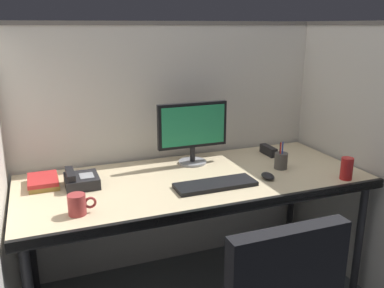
% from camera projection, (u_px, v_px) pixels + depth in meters
% --- Properties ---
extents(cubicle_partition_rear, '(2.21, 0.06, 1.57)m').
position_uv_depth(cubicle_partition_rear, '(170.00, 147.00, 2.65)').
color(cubicle_partition_rear, beige).
rests_on(cubicle_partition_rear, ground).
extents(cubicle_partition_right, '(0.06, 1.41, 1.57)m').
position_uv_depth(cubicle_partition_right, '(352.00, 154.00, 2.50)').
color(cubicle_partition_right, beige).
rests_on(cubicle_partition_right, ground).
extents(desk, '(1.90, 0.80, 0.74)m').
position_uv_depth(desk, '(196.00, 187.00, 2.27)').
color(desk, beige).
rests_on(desk, ground).
extents(monitor_center, '(0.43, 0.17, 0.37)m').
position_uv_depth(monitor_center, '(193.00, 129.00, 2.44)').
color(monitor_center, gray).
rests_on(monitor_center, desk).
extents(keyboard_main, '(0.43, 0.15, 0.02)m').
position_uv_depth(keyboard_main, '(215.00, 184.00, 2.14)').
color(keyboard_main, black).
rests_on(keyboard_main, desk).
extents(computer_mouse, '(0.06, 0.10, 0.04)m').
position_uv_depth(computer_mouse, '(268.00, 176.00, 2.24)').
color(computer_mouse, black).
rests_on(computer_mouse, desk).
extents(soda_can, '(0.07, 0.07, 0.12)m').
position_uv_depth(soda_can, '(347.00, 169.00, 2.22)').
color(soda_can, red).
rests_on(soda_can, desk).
extents(pen_cup, '(0.08, 0.08, 0.17)m').
position_uv_depth(pen_cup, '(281.00, 161.00, 2.39)').
color(pen_cup, '#4C4742').
rests_on(pen_cup, desk).
extents(desk_phone, '(0.17, 0.19, 0.09)m').
position_uv_depth(desk_phone, '(81.00, 180.00, 2.13)').
color(desk_phone, black).
rests_on(desk_phone, desk).
extents(book_stack, '(0.15, 0.21, 0.05)m').
position_uv_depth(book_stack, '(43.00, 182.00, 2.14)').
color(book_stack, olive).
rests_on(book_stack, desk).
extents(red_stapler, '(0.04, 0.15, 0.06)m').
position_uv_depth(red_stapler, '(268.00, 150.00, 2.65)').
color(red_stapler, black).
rests_on(red_stapler, desk).
extents(coffee_mug, '(0.13, 0.08, 0.09)m').
position_uv_depth(coffee_mug, '(78.00, 204.00, 1.81)').
color(coffee_mug, '#993333').
rests_on(coffee_mug, desk).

